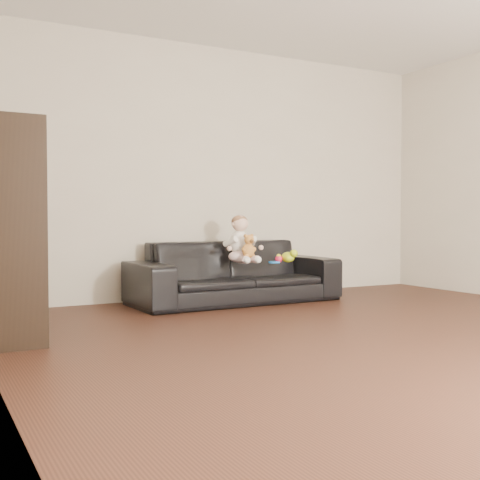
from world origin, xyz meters
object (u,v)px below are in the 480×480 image
cabinet (11,232)px  teddy_bear (249,247)px  baby (241,242)px  toy_blue_disc (274,262)px  sofa (235,272)px  toy_green (288,257)px  toy_rattle (279,259)px

cabinet → teddy_bear: size_ratio=6.48×
baby → toy_blue_disc: bearing=-27.9°
sofa → toy_green: bearing=-33.4°
toy_green → toy_rattle: bearing=173.1°
baby → toy_green: baby is taller
baby → teddy_bear: baby is taller
teddy_bear → toy_blue_disc: size_ratio=2.05×
sofa → toy_blue_disc: sofa is taller
sofa → toy_blue_disc: size_ratio=18.53×
sofa → toy_rattle: bearing=-38.9°
baby → teddy_bear: bearing=-84.5°
cabinet → baby: 2.39m
baby → toy_rattle: (0.34, -0.15, -0.17)m
cabinet → toy_blue_disc: bearing=17.2°
toy_blue_disc → teddy_bear: bearing=176.1°
toy_rattle → toy_green: bearing=-6.9°
baby → teddy_bear: size_ratio=2.03×
baby → toy_green: (0.43, -0.16, -0.15)m
baby → cabinet: bearing=-155.2°
teddy_bear → cabinet: bearing=-171.7°
teddy_bear → toy_blue_disc: 0.31m
cabinet → teddy_bear: bearing=19.6°
baby → toy_blue_disc: baby is taller
toy_rattle → toy_blue_disc: toy_rattle is taller
cabinet → sofa: bearing=25.3°
sofa → cabinet: cabinet is taller
sofa → toy_blue_disc: 0.41m
toy_green → toy_blue_disc: size_ratio=1.34×
sofa → toy_green: sofa is taller
baby → sofa: bearing=94.6°
cabinet → toy_green: bearing=16.2°
teddy_bear → toy_rattle: teddy_bear is taller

